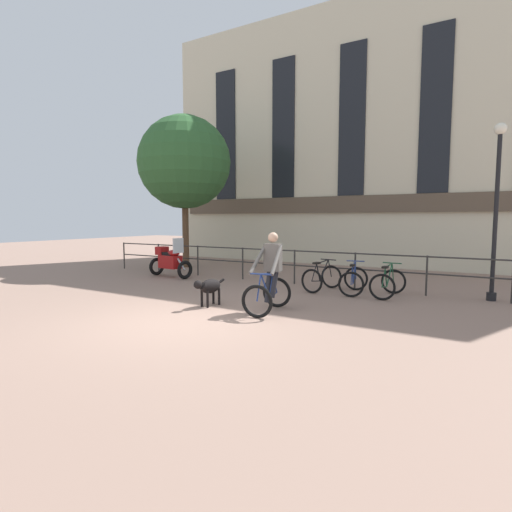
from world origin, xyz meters
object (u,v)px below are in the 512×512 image
object	(u,v)px
parked_bicycle_near_lamp	(322,278)
parked_bicycle_mid_left	(354,280)
parked_motorcycle	(170,261)
parked_bicycle_mid_right	(388,283)
cyclist_with_bike	(270,276)
street_lamp	(496,202)
dog	(209,287)

from	to	relation	value
parked_bicycle_near_lamp	parked_bicycle_mid_left	world-z (taller)	same
parked_bicycle_near_lamp	parked_bicycle_mid_left	bearing A→B (deg)	-170.32
parked_bicycle_mid_left	parked_motorcycle	bearing A→B (deg)	-8.12
parked_bicycle_mid_left	parked_bicycle_mid_right	size ratio (longest dim) A/B	1.05
cyclist_with_bike	parked_bicycle_mid_left	size ratio (longest dim) A/B	1.41
parked_bicycle_mid_left	street_lamp	distance (m)	3.85
dog	parked_bicycle_mid_right	bearing A→B (deg)	49.72
parked_motorcycle	parked_bicycle_mid_right	world-z (taller)	parked_motorcycle
parked_bicycle_near_lamp	parked_bicycle_mid_right	distance (m)	1.78
cyclist_with_bike	parked_bicycle_near_lamp	xyz separation A→B (m)	(0.07, 2.90, -0.41)
dog	street_lamp	world-z (taller)	street_lamp
dog	parked_motorcycle	bearing A→B (deg)	148.25
dog	parked_bicycle_mid_left	size ratio (longest dim) A/B	0.84
street_lamp	dog	bearing A→B (deg)	-144.35
dog	parked_motorcycle	size ratio (longest dim) A/B	0.61
parked_motorcycle	parked_bicycle_mid_right	size ratio (longest dim) A/B	1.46
parked_bicycle_mid_right	parked_motorcycle	bearing A→B (deg)	4.64
parked_motorcycle	parked_bicycle_mid_right	xyz separation A→B (m)	(7.21, 0.18, -0.20)
cyclist_with_bike	parked_bicycle_mid_left	world-z (taller)	cyclist_with_bike
parked_bicycle_mid_right	parked_bicycle_mid_left	bearing A→B (deg)	3.18
parked_motorcycle	parked_bicycle_mid_left	size ratio (longest dim) A/B	1.39
cyclist_with_bike	street_lamp	distance (m)	5.79
parked_motorcycle	parked_bicycle_mid_left	xyz separation A→B (m)	(6.32, 0.18, -0.20)
cyclist_with_bike	street_lamp	world-z (taller)	street_lamp
parked_motorcycle	street_lamp	distance (m)	9.72
parked_bicycle_mid_left	street_lamp	world-z (taller)	street_lamp
cyclist_with_bike	parked_bicycle_mid_left	xyz separation A→B (m)	(0.97, 2.90, -0.41)
parked_bicycle_mid_right	street_lamp	xyz separation A→B (m)	(2.29, 0.81, 2.03)
dog	street_lamp	size ratio (longest dim) A/B	0.24
dog	parked_bicycle_mid_right	world-z (taller)	parked_bicycle_mid_right
cyclist_with_bike	dog	xyz separation A→B (m)	(-1.42, -0.29, -0.31)
dog	parked_motorcycle	world-z (taller)	parked_motorcycle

